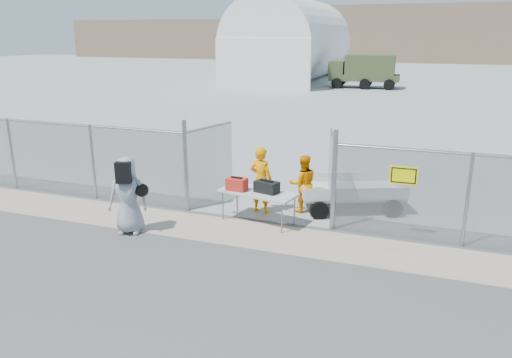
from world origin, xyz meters
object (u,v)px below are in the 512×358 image
at_px(folding_table, 258,207).
at_px(utility_trailer, 349,193).
at_px(security_worker_left, 261,180).
at_px(visitor, 128,195).
at_px(security_worker_right, 303,184).

xyz_separation_m(folding_table, utility_trailer, (2.00, 1.87, 0.02)).
xyz_separation_m(security_worker_left, visitor, (-2.54, -2.41, 0.04)).
xyz_separation_m(folding_table, security_worker_left, (-0.18, 0.74, 0.49)).
distance_m(folding_table, security_worker_right, 1.50).
height_order(visitor, utility_trailer, visitor).
xyz_separation_m(security_worker_right, utility_trailer, (1.15, 0.70, -0.36)).
bearing_deg(visitor, security_worker_right, 20.60).
distance_m(folding_table, visitor, 3.23).
xyz_separation_m(security_worker_right, visitor, (-3.57, -2.85, 0.15)).
bearing_deg(security_worker_right, utility_trailer, -174.86).
distance_m(folding_table, utility_trailer, 2.74).
height_order(folding_table, visitor, visitor).
height_order(security_worker_right, visitor, visitor).
bearing_deg(security_worker_right, visitor, 12.32).
bearing_deg(security_worker_right, security_worker_left, -3.31).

